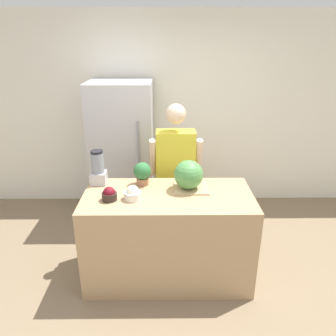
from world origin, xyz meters
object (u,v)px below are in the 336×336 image
(potted_plant, at_px, (142,173))
(refrigerator, at_px, (123,151))
(blender, at_px, (98,169))
(person, at_px, (175,175))
(bowl_cherries, at_px, (109,195))
(watermelon, at_px, (189,175))
(bowl_cream, at_px, (133,194))

(potted_plant, bearing_deg, refrigerator, 106.68)
(blender, distance_m, potted_plant, 0.44)
(refrigerator, distance_m, person, 0.92)
(potted_plant, bearing_deg, bowl_cherries, -129.93)
(refrigerator, xyz_separation_m, watermelon, (0.76, -1.18, 0.17))
(refrigerator, distance_m, blender, 1.06)
(refrigerator, relative_size, watermelon, 6.40)
(watermelon, height_order, bowl_cream, watermelon)
(bowl_cherries, relative_size, bowl_cream, 0.86)
(bowl_cream, distance_m, blender, 0.51)
(blender, bearing_deg, potted_plant, -4.16)
(watermelon, height_order, blender, blender)
(bowl_cherries, height_order, bowl_cream, bowl_cream)
(blender, bearing_deg, watermelon, -9.39)
(refrigerator, bearing_deg, person, -44.24)
(person, xyz_separation_m, bowl_cherries, (-0.61, -0.76, 0.13))
(person, height_order, bowl_cream, person)
(bowl_cherries, bearing_deg, potted_plant, 50.07)
(refrigerator, relative_size, bowl_cream, 11.35)
(bowl_cream, bearing_deg, refrigerator, 100.28)
(bowl_cherries, distance_m, blender, 0.41)
(refrigerator, xyz_separation_m, potted_plant, (0.32, -1.07, 0.14))
(watermelon, bearing_deg, bowl_cream, -158.97)
(refrigerator, relative_size, blender, 5.16)
(person, xyz_separation_m, bowl_cream, (-0.41, -0.74, 0.13))
(bowl_cream, xyz_separation_m, blender, (-0.37, 0.34, 0.10))
(watermelon, relative_size, potted_plant, 1.20)
(refrigerator, xyz_separation_m, blender, (-0.12, -1.04, 0.17))
(watermelon, height_order, potted_plant, watermelon)
(person, xyz_separation_m, watermelon, (0.11, -0.54, 0.23))
(refrigerator, xyz_separation_m, bowl_cream, (0.25, -1.38, 0.07))
(refrigerator, bearing_deg, potted_plant, -73.32)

